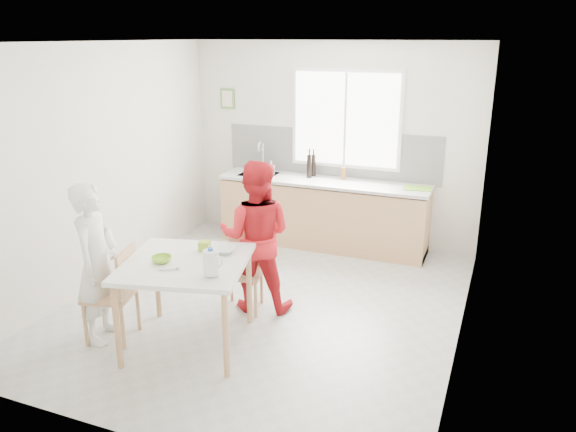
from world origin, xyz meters
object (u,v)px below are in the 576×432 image
person_red (256,236)px  milk_jug (211,262)px  chair_left (117,290)px  bowl_green (162,259)px  bowl_white (225,250)px  dining_table (186,270)px  wine_bottle_a (309,166)px  chair_far (244,267)px  person_white (97,263)px  wine_bottle_b (313,165)px

person_red → milk_jug: person_red is taller
person_red → milk_jug: (0.11, -1.11, 0.16)m
chair_left → bowl_green: (0.48, 0.07, 0.36)m
chair_left → bowl_white: 1.07m
dining_table → wine_bottle_a: bearing=88.1°
chair_left → chair_far: 1.31m
chair_far → person_white: (-0.97, -1.08, 0.30)m
bowl_green → wine_bottle_a: wine_bottle_a is taller
person_white → milk_jug: (1.20, 0.01, 0.20)m
chair_far → bowl_green: size_ratio=4.66×
dining_table → wine_bottle_b: (0.12, 3.10, 0.32)m
dining_table → bowl_green: bowl_green is taller
chair_left → person_white: bearing=-90.0°
bowl_white → wine_bottle_b: size_ratio=0.66×
chair_left → person_red: bearing=125.4°
person_white → milk_jug: 1.22m
wine_bottle_b → chair_far: bearing=-89.4°
milk_jug → wine_bottle_a: wine_bottle_a is taller
bowl_white → milk_jug: milk_jug is taller
dining_table → milk_jug: milk_jug is taller
chair_far → wine_bottle_a: 2.21m
chair_far → person_white: 1.48m
milk_jug → bowl_white: bearing=92.5°
dining_table → person_red: (0.27, 0.92, 0.05)m
milk_jug → person_white: bearing=166.5°
person_white → person_red: bearing=-58.1°
person_red → wine_bottle_b: bearing=-100.0°
chair_far → wine_bottle_b: 2.31m
bowl_green → bowl_white: (0.41, 0.41, -0.00)m
person_white → wine_bottle_b: size_ratio=5.08×
person_white → chair_left: bearing=-90.0°
dining_table → person_red: bearing=73.6°
bowl_green → wine_bottle_b: 3.22m
wine_bottle_b → wine_bottle_a: bearing=-100.2°
person_white → person_red: size_ratio=0.96×
chair_far → bowl_white: (0.09, -0.56, 0.40)m
bowl_green → bowl_white: bowl_green is taller
bowl_white → chair_far: bearing=98.8°
dining_table → chair_far: size_ratio=1.57×
dining_table → wine_bottle_a: 3.01m
chair_far → bowl_white: bowl_white is taller
person_red → wine_bottle_b: person_red is taller
bowl_green → dining_table: bearing=27.9°
milk_jug → wine_bottle_a: 3.20m
person_white → wine_bottle_b: 3.45m
chair_left → chair_far: size_ratio=1.10×
person_red → bowl_white: size_ratio=8.03×
bowl_green → wine_bottle_a: size_ratio=0.56×
dining_table → wine_bottle_b: 3.12m
bowl_green → bowl_white: bearing=44.8°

